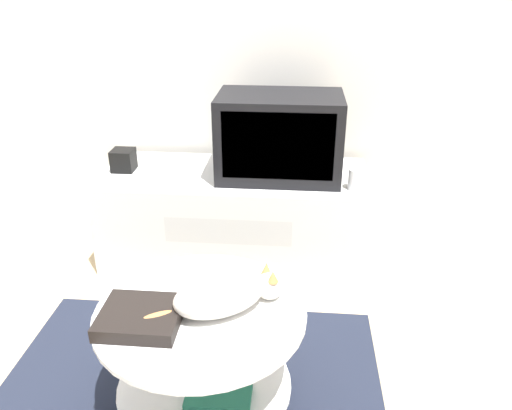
% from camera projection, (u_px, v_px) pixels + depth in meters
% --- Properties ---
extents(ground_plane, '(12.00, 12.00, 0.00)m').
position_uv_depth(ground_plane, '(186.00, 407.00, 1.83)').
color(ground_plane, tan).
extents(wall_back, '(8.00, 0.05, 2.60)m').
position_uv_depth(wall_back, '(231.00, 1.00, 2.59)').
color(wall_back, silver).
rests_on(wall_back, ground_plane).
extents(rug, '(1.45, 1.15, 0.02)m').
position_uv_depth(rug, '(186.00, 405.00, 1.83)').
color(rug, '#1E2333').
rests_on(rug, ground_plane).
extents(tv_stand, '(1.39, 0.57, 0.49)m').
position_uv_depth(tv_stand, '(235.00, 215.00, 2.71)').
color(tv_stand, silver).
rests_on(tv_stand, ground_plane).
extents(tv, '(0.61, 0.39, 0.42)m').
position_uv_depth(tv, '(279.00, 136.00, 2.49)').
color(tv, black).
rests_on(tv, tv_stand).
extents(speaker, '(0.11, 0.11, 0.11)m').
position_uv_depth(speaker, '(123.00, 160.00, 2.62)').
color(speaker, black).
rests_on(speaker, tv_stand).
extents(mug, '(0.08, 0.08, 0.10)m').
position_uv_depth(mug, '(356.00, 179.00, 2.40)').
color(mug, white).
rests_on(mug, tv_stand).
extents(coffee_table, '(0.70, 0.70, 0.43)m').
position_uv_depth(coffee_table, '(203.00, 349.00, 1.70)').
color(coffee_table, '#B2B2B7').
rests_on(coffee_table, rug).
extents(dvd_box, '(0.25, 0.22, 0.05)m').
position_uv_depth(dvd_box, '(141.00, 317.00, 1.56)').
color(dvd_box, black).
rests_on(dvd_box, coffee_table).
extents(cat, '(0.46, 0.30, 0.13)m').
position_uv_depth(cat, '(224.00, 294.00, 1.61)').
color(cat, silver).
rests_on(cat, coffee_table).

